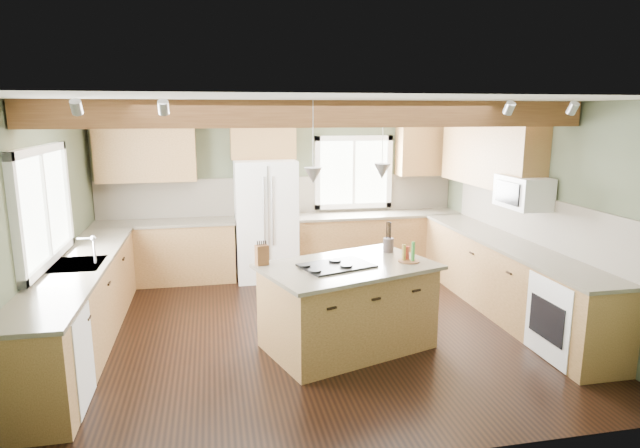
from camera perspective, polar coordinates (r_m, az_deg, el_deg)
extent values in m
plane|color=black|center=(6.38, -0.93, -11.13)|extent=(5.60, 5.60, 0.00)
plane|color=silver|center=(5.88, -1.01, 12.93)|extent=(5.60, 5.60, 0.00)
plane|color=#3D4632|center=(8.43, -4.08, 3.68)|extent=(5.60, 0.00, 5.60)
plane|color=#3D4632|center=(6.14, -27.59, -0.66)|extent=(0.00, 5.00, 5.00)
plane|color=#3D4632|center=(7.05, 22.02, 1.27)|extent=(0.00, 5.00, 5.00)
cube|color=#562E18|center=(5.34, 0.08, 11.66)|extent=(5.55, 0.26, 0.26)
cube|color=#562E18|center=(8.25, -4.11, 12.15)|extent=(5.55, 0.20, 0.10)
cube|color=brown|center=(8.43, -4.06, 3.06)|extent=(5.58, 0.03, 0.58)
cube|color=brown|center=(7.10, 21.64, 0.62)|extent=(0.03, 3.70, 0.58)
cube|color=brown|center=(8.26, -16.13, -3.00)|extent=(2.02, 0.60, 0.88)
cube|color=brown|center=(8.16, -16.31, 0.12)|extent=(2.06, 0.64, 0.04)
cube|color=brown|center=(8.62, 6.14, -1.99)|extent=(2.62, 0.60, 0.88)
cube|color=brown|center=(8.52, 6.21, 1.01)|extent=(2.66, 0.64, 0.04)
cube|color=brown|center=(6.34, -24.09, -8.08)|extent=(0.60, 3.70, 0.88)
cube|color=brown|center=(6.20, -24.45, -4.07)|extent=(0.64, 3.74, 0.04)
cube|color=brown|center=(7.13, 19.24, -5.54)|extent=(0.60, 3.70, 0.88)
cube|color=brown|center=(7.01, 19.50, -1.95)|extent=(0.64, 3.74, 0.04)
cube|color=brown|center=(8.17, -18.08, 7.47)|extent=(1.40, 0.35, 0.90)
cube|color=brown|center=(8.14, -6.13, 9.38)|extent=(0.96, 0.35, 0.70)
cube|color=brown|center=(7.65, 17.59, 7.25)|extent=(0.35, 2.20, 0.90)
cube|color=brown|center=(8.79, 11.20, 8.09)|extent=(0.90, 0.35, 0.90)
cube|color=white|center=(6.14, -27.50, 1.72)|extent=(0.04, 1.60, 1.05)
cube|color=white|center=(8.60, 3.57, 5.53)|extent=(1.10, 0.04, 1.00)
cube|color=#262628|center=(6.20, -24.45, -4.03)|extent=(0.50, 0.65, 0.03)
cylinder|color=#B2B2B7|center=(6.13, -22.93, -2.68)|extent=(0.02, 0.02, 0.28)
cube|color=white|center=(5.17, -27.08, -12.97)|extent=(0.60, 0.60, 0.84)
cube|color=white|center=(6.11, 25.39, -9.02)|extent=(0.60, 0.72, 0.84)
cube|color=white|center=(6.85, 20.87, 3.19)|extent=(0.40, 0.70, 0.38)
cone|color=#B2B2B7|center=(5.23, -0.73, 5.17)|extent=(0.18, 0.18, 0.16)
cone|color=#B2B2B7|center=(5.67, 6.63, 5.62)|extent=(0.18, 0.18, 0.16)
cube|color=white|center=(8.09, -5.79, 0.44)|extent=(0.90, 0.74, 1.80)
cube|color=brown|center=(5.78, 2.94, -8.93)|extent=(1.89, 1.48, 0.88)
cube|color=brown|center=(5.63, 2.99, -4.54)|extent=(2.03, 1.62, 0.04)
cube|color=black|center=(5.55, 1.79, -4.45)|extent=(0.83, 0.68, 0.02)
cube|color=brown|center=(5.62, -6.22, -3.30)|extent=(0.15, 0.13, 0.21)
cylinder|color=#3F3A32|center=(6.15, 7.30, -2.25)|extent=(0.16, 0.16, 0.16)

